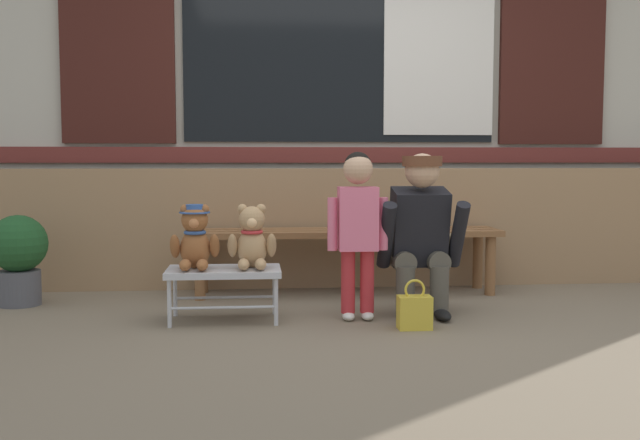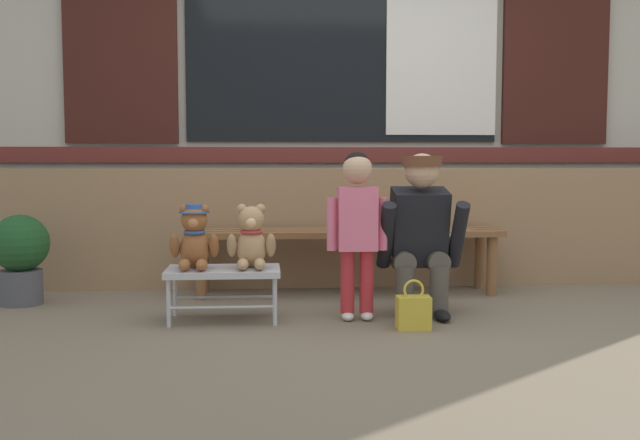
{
  "view_description": "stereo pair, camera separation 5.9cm",
  "coord_description": "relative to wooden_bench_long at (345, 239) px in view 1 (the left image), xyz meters",
  "views": [
    {
      "loc": [
        -0.68,
        -3.87,
        0.91
      ],
      "look_at": [
        -0.28,
        0.54,
        0.55
      ],
      "focal_mm": 41.29,
      "sensor_mm": 36.0,
      "label": 1
    },
    {
      "loc": [
        -0.62,
        -3.87,
        0.91
      ],
      "look_at": [
        -0.28,
        0.54,
        0.55
      ],
      "focal_mm": 41.29,
      "sensor_mm": 36.0,
      "label": 2
    }
  ],
  "objects": [
    {
      "name": "small_display_bench",
      "position": [
        -0.79,
        -0.77,
        -0.11
      ],
      "size": [
        0.64,
        0.36,
        0.3
      ],
      "color": "#BCBCC1",
      "rests_on": "ground"
    },
    {
      "name": "shop_facade",
      "position": [
        0.06,
        0.88,
        1.51
      ],
      "size": [
        7.89,
        0.26,
        3.76
      ],
      "color": "#B7B2A3",
      "rests_on": "ground"
    },
    {
      "name": "handbag_on_ground",
      "position": [
        0.24,
        -1.08,
        -0.28
      ],
      "size": [
        0.18,
        0.11,
        0.27
      ],
      "color": "gold",
      "rests_on": "ground"
    },
    {
      "name": "potted_plant",
      "position": [
        -2.09,
        -0.21,
        -0.05
      ],
      "size": [
        0.36,
        0.36,
        0.57
      ],
      "color": "#4C4C51",
      "rests_on": "ground"
    },
    {
      "name": "wooden_bench_long",
      "position": [
        0.0,
        0.0,
        0.0
      ],
      "size": [
        2.1,
        0.4,
        0.44
      ],
      "color": "brown",
      "rests_on": "ground"
    },
    {
      "name": "teddy_bear_plain",
      "position": [
        -0.63,
        -0.77,
        0.09
      ],
      "size": [
        0.28,
        0.26,
        0.36
      ],
      "color": "tan",
      "rests_on": "small_display_bench"
    },
    {
      "name": "adult_crouching",
      "position": [
        0.36,
        -0.71,
        0.11
      ],
      "size": [
        0.5,
        0.49,
        0.95
      ],
      "color": "#4C473D",
      "rests_on": "ground"
    },
    {
      "name": "teddy_bear_with_hat",
      "position": [
        -0.95,
        -0.77,
        0.1
      ],
      "size": [
        0.28,
        0.27,
        0.36
      ],
      "color": "#93562D",
      "rests_on": "small_display_bench"
    },
    {
      "name": "brick_low_wall",
      "position": [
        0.06,
        0.37,
        0.05
      ],
      "size": [
        7.74,
        0.25,
        0.85
      ],
      "primitive_type": "cube",
      "color": "#997551",
      "rests_on": "ground"
    },
    {
      "name": "child_standing",
      "position": [
        -0.03,
        -0.81,
        0.22
      ],
      "size": [
        0.35,
        0.18,
        0.96
      ],
      "color": "#B7282D",
      "rests_on": "ground"
    },
    {
      "name": "ground_plane",
      "position": [
        0.06,
        -1.06,
        -0.37
      ],
      "size": [
        60.0,
        60.0,
        0.0
      ],
      "primitive_type": "plane",
      "color": "#756651"
    }
  ]
}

